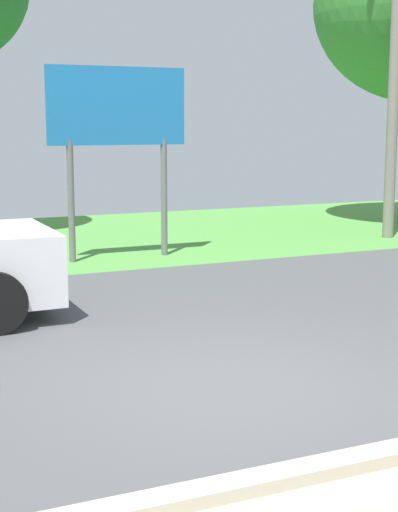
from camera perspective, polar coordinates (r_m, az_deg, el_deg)
ground_plane at (r=10.20m, az=-5.09°, el=-4.71°), size 40.00×22.00×0.20m
utility_pole at (r=17.47m, az=14.29°, el=14.46°), size 1.80×0.24×7.66m
roadside_billboard at (r=14.30m, az=-6.04°, el=9.94°), size 2.60×0.12×3.50m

